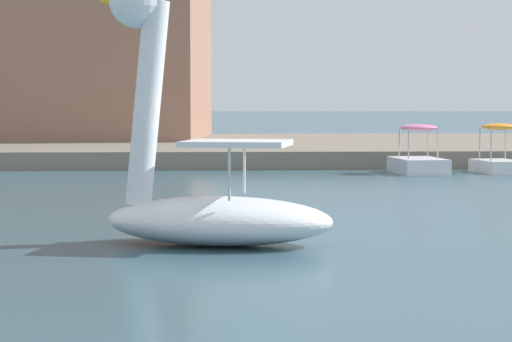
% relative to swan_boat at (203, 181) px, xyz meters
% --- Properties ---
extents(shore_bank_far, '(113.57, 19.82, 0.55)m').
position_rel_swan_boat_xyz_m(shore_bank_far, '(2.83, 26.36, -0.62)').
color(shore_bank_far, slate).
rests_on(shore_bank_far, ground_plane).
extents(swan_boat, '(3.46, 2.22, 3.82)m').
position_rel_swan_boat_xyz_m(swan_boat, '(0.00, 0.00, 0.00)').
color(swan_boat, white).
rests_on(swan_boat, ground_plane).
extents(pedal_boat_pink, '(1.41, 2.40, 1.42)m').
position_rel_swan_boat_xyz_m(pedal_boat_pink, '(6.21, 14.70, -0.49)').
color(pedal_boat_pink, white).
rests_on(pedal_boat_pink, ground_plane).
extents(pedal_boat_orange, '(1.31, 1.97, 1.44)m').
position_rel_swan_boat_xyz_m(pedal_boat_orange, '(8.61, 14.89, -0.46)').
color(pedal_boat_orange, white).
rests_on(pedal_boat_orange, ground_plane).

